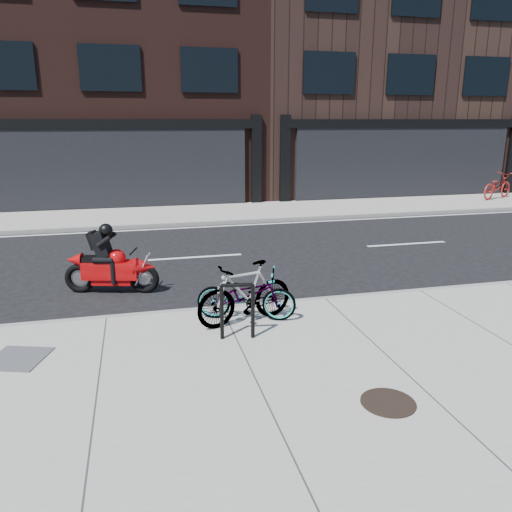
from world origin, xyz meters
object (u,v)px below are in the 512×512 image
object	(u,v)px
bicycle_front	(246,294)
bicycle_rear	(245,293)
bicycle_far	(497,186)
utility_grate	(17,358)
bike_rack	(237,306)
manhole_cover	(388,402)
motorcycle	(115,265)

from	to	relation	value
bicycle_front	bicycle_rear	distance (m)	0.16
bicycle_rear	bicycle_far	distance (m)	17.14
bicycle_front	utility_grate	xyz separation A→B (m)	(-3.48, -0.68, -0.43)
bicycle_front	utility_grate	size ratio (longest dim) A/B	2.24
bike_rack	bicycle_front	size ratio (longest dim) A/B	0.54
bicycle_far	manhole_cover	xyz separation A→B (m)	(-12.25, -13.53, -0.53)
motorcycle	bicycle_far	size ratio (longest dim) A/B	0.92
utility_grate	bike_rack	bearing A→B (deg)	-0.76
motorcycle	utility_grate	world-z (taller)	motorcycle
bike_rack	motorcycle	bearing A→B (deg)	122.22
bicycle_far	bicycle_front	bearing A→B (deg)	104.96
bicycle_rear	bicycle_far	size ratio (longest dim) A/B	0.84
motorcycle	utility_grate	bearing A→B (deg)	-98.86
bike_rack	bicycle_front	world-z (taller)	bike_rack
manhole_cover	utility_grate	size ratio (longest dim) A/B	0.88
bicycle_front	bicycle_rear	bearing A→B (deg)	-179.94
bicycle_front	bicycle_far	xyz separation A→B (m)	(13.33, 10.57, 0.10)
bicycle_front	utility_grate	world-z (taller)	bicycle_front
bicycle_front	motorcycle	xyz separation A→B (m)	(-2.20, 2.30, 0.02)
motorcycle	bicycle_rear	bearing A→B (deg)	-34.10
manhole_cover	utility_grate	distance (m)	5.10
manhole_cover	bicycle_rear	bearing A→B (deg)	111.91
bike_rack	bicycle_far	distance (m)	17.70
bike_rack	motorcycle	size ratio (longest dim) A/B	0.47
bicycle_front	bicycle_rear	xyz separation A→B (m)	(-0.05, -0.14, 0.08)
bicycle_front	motorcycle	size ratio (longest dim) A/B	0.88
bicycle_rear	manhole_cover	size ratio (longest dim) A/B	2.62
bicycle_rear	bicycle_far	bearing A→B (deg)	112.71
bike_rack	bicycle_far	world-z (taller)	bicycle_far
manhole_cover	utility_grate	world-z (taller)	same
motorcycle	bicycle_far	bearing A→B (deg)	42.42
bicycle_rear	utility_grate	size ratio (longest dim) A/B	2.30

